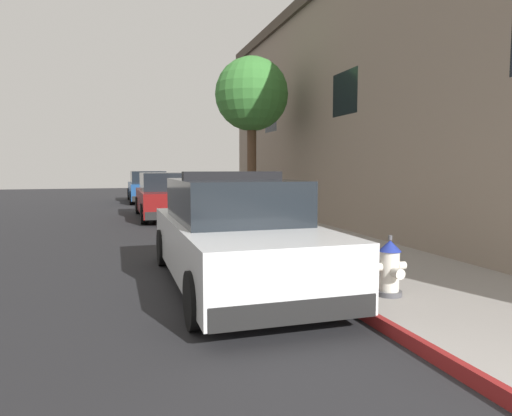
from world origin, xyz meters
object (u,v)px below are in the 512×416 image
at_px(police_cruiser, 234,235).
at_px(fire_hydrant, 390,268).
at_px(parked_car_silver_ahead, 166,196).
at_px(parked_car_dark_far, 148,187).
at_px(street_tree, 252,96).

xyz_separation_m(police_cruiser, fire_hydrant, (1.58, -1.64, -0.25)).
height_order(parked_car_silver_ahead, fire_hydrant, parked_car_silver_ahead).
relative_size(parked_car_silver_ahead, parked_car_dark_far, 1.00).
relative_size(police_cruiser, parked_car_silver_ahead, 1.00).
bearing_deg(parked_car_dark_far, fire_hydrant, -85.08).
relative_size(parked_car_dark_far, fire_hydrant, 6.37).
bearing_deg(parked_car_dark_far, police_cruiser, -89.80).
bearing_deg(police_cruiser, fire_hydrant, -46.10).
bearing_deg(fire_hydrant, police_cruiser, 133.90).
bearing_deg(parked_car_silver_ahead, street_tree, -49.55).
xyz_separation_m(parked_car_silver_ahead, fire_hydrant, (1.55, -11.24, -0.25)).
xyz_separation_m(parked_car_dark_far, fire_hydrant, (1.64, -19.05, -0.25)).
bearing_deg(fire_hydrant, parked_car_silver_ahead, 97.86).
height_order(fire_hydrant, street_tree, street_tree).
distance_m(parked_car_dark_far, street_tree, 11.23).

